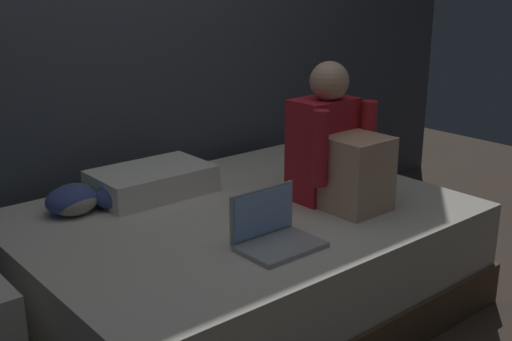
% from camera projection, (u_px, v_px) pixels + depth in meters
% --- Properties ---
extents(wall_back, '(5.60, 0.10, 2.70)m').
position_uv_depth(wall_back, '(95.00, 12.00, 3.19)').
color(wall_back, '#424751').
rests_on(wall_back, ground_plane).
extents(bed, '(2.00, 1.50, 0.51)m').
position_uv_depth(bed, '(240.00, 261.00, 2.99)').
color(bed, brown).
rests_on(bed, ground_plane).
extents(person_sitting, '(0.39, 0.44, 0.66)m').
position_uv_depth(person_sitting, '(336.00, 151.00, 2.93)').
color(person_sitting, '#B21E28').
rests_on(person_sitting, bed).
extents(laptop, '(0.32, 0.23, 0.22)m').
position_uv_depth(laptop, '(273.00, 232.00, 2.52)').
color(laptop, '#9EA0A5').
rests_on(laptop, bed).
extents(pillow, '(0.56, 0.36, 0.13)m').
position_uv_depth(pillow, '(152.00, 181.00, 3.10)').
color(pillow, silver).
rests_on(pillow, bed).
extents(clothes_pile, '(0.40, 0.29, 0.13)m').
position_uv_depth(clothes_pile, '(81.00, 199.00, 2.88)').
color(clothes_pile, '#3D4C8E').
rests_on(clothes_pile, bed).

